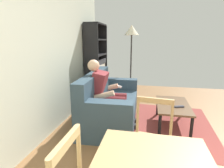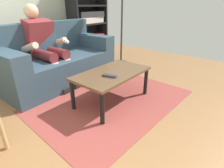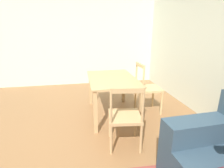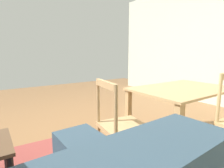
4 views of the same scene
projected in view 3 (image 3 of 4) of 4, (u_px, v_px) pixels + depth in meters
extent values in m
plane|color=brown|center=(50.00, 161.00, 2.07)|extent=(8.45, 8.45, 0.00)
cube|color=beige|center=(63.00, 36.00, 4.68)|extent=(0.12, 5.29, 2.77)
cube|color=#2D4251|center=(204.00, 129.00, 1.76)|extent=(0.27, 0.90, 0.23)
cube|color=tan|center=(112.00, 78.00, 3.03)|extent=(1.22, 0.82, 0.02)
cube|color=tan|center=(90.00, 89.00, 3.60)|extent=(0.06, 0.06, 0.69)
cube|color=tan|center=(95.00, 112.00, 2.55)|extent=(0.06, 0.06, 0.69)
cube|color=tan|center=(123.00, 87.00, 3.73)|extent=(0.06, 0.06, 0.69)
cube|color=tan|center=(141.00, 109.00, 2.68)|extent=(0.06, 0.06, 0.69)
cube|color=tan|center=(149.00, 89.00, 3.23)|extent=(0.42, 0.42, 0.04)
cylinder|color=tan|center=(161.00, 103.00, 3.15)|extent=(0.04, 0.04, 0.47)
cylinder|color=tan|center=(153.00, 96.00, 3.51)|extent=(0.04, 0.04, 0.47)
cylinder|color=tan|center=(142.00, 105.00, 3.08)|extent=(0.04, 0.04, 0.47)
cylinder|color=tan|center=(135.00, 97.00, 3.44)|extent=(0.04, 0.04, 0.47)
cylinder|color=tan|center=(144.00, 79.00, 2.94)|extent=(0.03, 0.03, 0.49)
cylinder|color=tan|center=(136.00, 74.00, 3.30)|extent=(0.03, 0.03, 0.49)
cube|color=tan|center=(140.00, 65.00, 3.06)|extent=(0.38, 0.04, 0.06)
cube|color=tan|center=(125.00, 116.00, 2.26)|extent=(0.47, 0.47, 0.04)
cylinder|color=tan|center=(135.00, 123.00, 2.51)|extent=(0.04, 0.04, 0.43)
cylinder|color=tan|center=(110.00, 124.00, 2.49)|extent=(0.04, 0.04, 0.43)
cylinder|color=tan|center=(141.00, 138.00, 2.15)|extent=(0.04, 0.04, 0.43)
cylinder|color=tan|center=(111.00, 139.00, 2.13)|extent=(0.04, 0.04, 0.43)
cylinder|color=tan|center=(143.00, 106.00, 2.02)|extent=(0.03, 0.03, 0.46)
cylinder|color=tan|center=(111.00, 107.00, 2.00)|extent=(0.03, 0.03, 0.46)
cube|color=tan|center=(128.00, 91.00, 1.95)|extent=(0.09, 0.38, 0.06)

